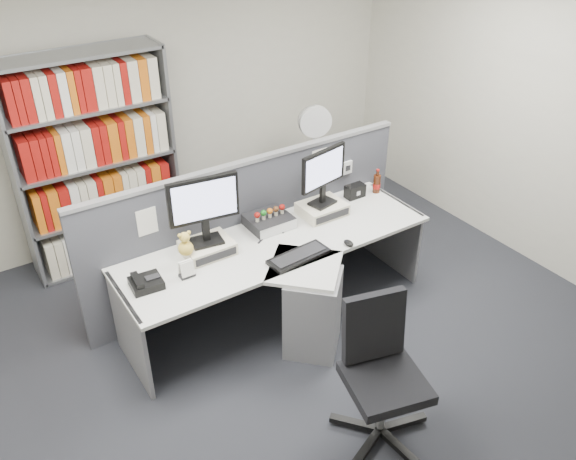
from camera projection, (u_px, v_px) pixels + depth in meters
ground at (334, 369)px, 4.58m from camera, size 5.50×5.50×0.00m
room_shell at (346, 156)px, 3.63m from camera, size 5.04×5.54×2.72m
partition at (250, 226)px, 5.12m from camera, size 3.00×0.08×1.27m
desk at (292, 282)px, 4.76m from camera, size 2.60×1.20×0.72m
monitor_riser_left at (208, 248)px, 4.62m from camera, size 0.38×0.31×0.10m
monitor_riser_right at (322, 209)px, 5.13m from camera, size 0.38×0.31×0.10m
monitor_left at (204, 205)px, 4.42m from camera, size 0.54×0.21×0.55m
monitor_right at (323, 172)px, 4.94m from camera, size 0.49×0.20×0.50m
desktop_pc at (269, 221)px, 4.96m from camera, size 0.35×0.32×0.09m
figurines at (270, 212)px, 4.90m from camera, size 0.29×0.05×0.09m
keyboard at (299, 256)px, 4.58m from camera, size 0.51×0.22×0.03m
mouse at (349, 243)px, 4.73m from camera, size 0.06×0.10×0.04m
desk_phone at (145, 283)px, 4.26m from camera, size 0.24×0.22×0.10m
desk_calendar at (186, 270)px, 4.36m from camera, size 0.11×0.08×0.13m
plush_toy at (185, 245)px, 4.40m from camera, size 0.11×0.11×0.20m
speaker at (355, 191)px, 5.38m from camera, size 0.18×0.10×0.12m
cola_bottle at (377, 184)px, 5.45m from camera, size 0.07×0.07×0.23m
shelving_unit at (96, 166)px, 5.38m from camera, size 1.41×0.40×2.00m
filing_cabinet at (313, 187)px, 6.37m from camera, size 0.45×0.61×0.70m
desk_fan at (315, 125)px, 6.00m from camera, size 0.33×0.20×0.56m
office_chair at (380, 368)px, 3.84m from camera, size 0.67×0.67×1.01m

